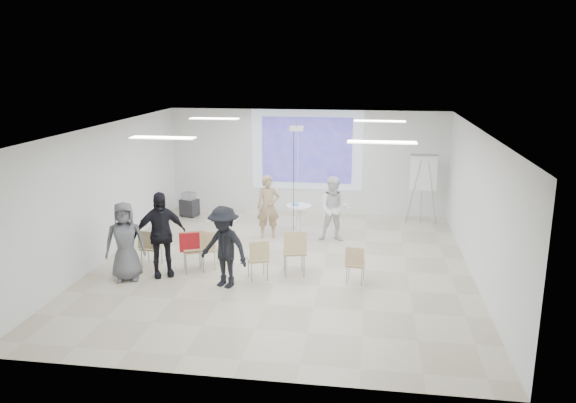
# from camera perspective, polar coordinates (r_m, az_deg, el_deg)

# --- Properties ---
(floor) EXTENTS (8.00, 9.00, 0.10)m
(floor) POSITION_cam_1_polar(r_m,az_deg,el_deg) (12.34, -0.55, -6.77)
(floor) COLOR beige
(floor) RESTS_ON ground
(ceiling) EXTENTS (8.00, 9.00, 0.10)m
(ceiling) POSITION_cam_1_polar(r_m,az_deg,el_deg) (11.60, -0.58, 7.68)
(ceiling) COLOR white
(ceiling) RESTS_ON wall_back
(wall_back) EXTENTS (8.00, 0.10, 3.00)m
(wall_back) POSITION_cam_1_polar(r_m,az_deg,el_deg) (16.29, 1.93, 4.06)
(wall_back) COLOR silver
(wall_back) RESTS_ON floor
(wall_left) EXTENTS (0.10, 9.00, 3.00)m
(wall_left) POSITION_cam_1_polar(r_m,az_deg,el_deg) (13.11, -18.33, 0.85)
(wall_left) COLOR silver
(wall_left) RESTS_ON floor
(wall_right) EXTENTS (0.10, 9.00, 3.00)m
(wall_right) POSITION_cam_1_polar(r_m,az_deg,el_deg) (11.95, 18.99, -0.47)
(wall_right) COLOR silver
(wall_right) RESTS_ON floor
(projection_halo) EXTENTS (3.20, 0.01, 2.30)m
(projection_halo) POSITION_cam_1_polar(r_m,az_deg,el_deg) (16.17, 1.92, 5.24)
(projection_halo) COLOR silver
(projection_halo) RESTS_ON wall_back
(projection_image) EXTENTS (2.60, 0.01, 1.90)m
(projection_image) POSITION_cam_1_polar(r_m,az_deg,el_deg) (16.15, 1.91, 5.23)
(projection_image) COLOR #3C30A4
(projection_image) RESTS_ON wall_back
(pedestal_table) EXTENTS (0.80, 0.80, 0.81)m
(pedestal_table) POSITION_cam_1_polar(r_m,az_deg,el_deg) (14.31, 1.09, -1.69)
(pedestal_table) COLOR silver
(pedestal_table) RESTS_ON floor
(player_left) EXTENTS (0.74, 0.59, 1.80)m
(player_left) POSITION_cam_1_polar(r_m,az_deg,el_deg) (14.01, -2.02, -0.13)
(player_left) COLOR tan
(player_left) RESTS_ON floor
(player_right) EXTENTS (0.88, 0.71, 1.79)m
(player_right) POSITION_cam_1_polar(r_m,az_deg,el_deg) (13.79, 4.75, -0.43)
(player_right) COLOR white
(player_right) RESTS_ON floor
(controller_left) EXTENTS (0.06, 0.12, 0.04)m
(controller_left) POSITION_cam_1_polar(r_m,az_deg,el_deg) (14.16, -1.13, 1.21)
(controller_left) COLOR white
(controller_left) RESTS_ON player_left
(controller_right) EXTENTS (0.05, 0.13, 0.04)m
(controller_right) POSITION_cam_1_polar(r_m,az_deg,el_deg) (13.97, 4.11, 1.10)
(controller_right) COLOR white
(controller_right) RESTS_ON player_right
(chair_far_left) EXTENTS (0.42, 0.45, 0.84)m
(chair_far_left) POSITION_cam_1_polar(r_m,az_deg,el_deg) (12.46, -13.89, -4.34)
(chair_far_left) COLOR tan
(chair_far_left) RESTS_ON floor
(chair_left_mid) EXTENTS (0.59, 0.61, 0.94)m
(chair_left_mid) POSITION_cam_1_polar(r_m,az_deg,el_deg) (11.94, -9.58, -4.60)
(chair_left_mid) COLOR tan
(chair_left_mid) RESTS_ON floor
(chair_left_inner) EXTENTS (0.43, 0.45, 0.85)m
(chair_left_inner) POSITION_cam_1_polar(r_m,az_deg,el_deg) (12.14, -8.16, -4.52)
(chair_left_inner) COLOR tan
(chair_left_inner) RESTS_ON floor
(chair_center) EXTENTS (0.54, 0.56, 0.86)m
(chair_center) POSITION_cam_1_polar(r_m,az_deg,el_deg) (11.40, -3.02, -5.60)
(chair_center) COLOR tan
(chair_center) RESTS_ON floor
(chair_right_inner) EXTENTS (0.57, 0.59, 0.99)m
(chair_right_inner) POSITION_cam_1_polar(r_m,az_deg,el_deg) (11.59, 0.67, -4.84)
(chair_right_inner) COLOR tan
(chair_right_inner) RESTS_ON floor
(chair_right_far) EXTENTS (0.41, 0.44, 0.80)m
(chair_right_far) POSITION_cam_1_polar(r_m,az_deg,el_deg) (11.29, 6.84, -6.10)
(chair_right_far) COLOR tan
(chair_right_far) RESTS_ON floor
(red_jacket) EXTENTS (0.41, 0.25, 0.39)m
(red_jacket) POSITION_cam_1_polar(r_m,az_deg,el_deg) (11.77, -9.98, -4.07)
(red_jacket) COLOR #AF151A
(red_jacket) RESTS_ON chair_left_mid
(laptop) EXTENTS (0.33, 0.25, 0.02)m
(laptop) POSITION_cam_1_polar(r_m,az_deg,el_deg) (12.24, -8.05, -4.58)
(laptop) COLOR black
(laptop) RESTS_ON chair_left_inner
(audience_left) EXTENTS (1.39, 1.20, 2.05)m
(audience_left) POSITION_cam_1_polar(r_m,az_deg,el_deg) (11.77, -12.88, -2.66)
(audience_left) COLOR black
(audience_left) RESTS_ON floor
(audience_mid) EXTENTS (1.36, 1.06, 1.86)m
(audience_mid) POSITION_cam_1_polar(r_m,az_deg,el_deg) (11.02, -6.53, -4.07)
(audience_mid) COLOR black
(audience_mid) RESTS_ON floor
(audience_outer) EXTENTS (1.04, 0.86, 1.82)m
(audience_outer) POSITION_cam_1_polar(r_m,az_deg,el_deg) (11.77, -16.24, -3.47)
(audience_outer) COLOR slate
(audience_outer) RESTS_ON floor
(flipchart_easel) EXTENTS (0.84, 0.63, 1.94)m
(flipchart_easel) POSITION_cam_1_polar(r_m,az_deg,el_deg) (15.47, 13.61, 2.85)
(flipchart_easel) COLOR gray
(flipchart_easel) RESTS_ON floor
(av_cart) EXTENTS (0.55, 0.49, 0.70)m
(av_cart) POSITION_cam_1_polar(r_m,az_deg,el_deg) (16.30, -9.98, -0.38)
(av_cart) COLOR black
(av_cart) RESTS_ON floor
(ceiling_projector) EXTENTS (0.30, 0.25, 3.00)m
(ceiling_projector) POSITION_cam_1_polar(r_m,az_deg,el_deg) (13.09, 0.88, 6.84)
(ceiling_projector) COLOR white
(ceiling_projector) RESTS_ON ceiling
(fluor_panel_nw) EXTENTS (1.20, 0.30, 0.02)m
(fluor_panel_nw) POSITION_cam_1_polar(r_m,az_deg,el_deg) (13.98, -7.49, 8.35)
(fluor_panel_nw) COLOR white
(fluor_panel_nw) RESTS_ON ceiling
(fluor_panel_ne) EXTENTS (1.20, 0.30, 0.02)m
(fluor_panel_ne) POSITION_cam_1_polar(r_m,az_deg,el_deg) (13.46, 9.30, 8.06)
(fluor_panel_ne) COLOR white
(fluor_panel_ne) RESTS_ON ceiling
(fluor_panel_sw) EXTENTS (1.20, 0.30, 0.02)m
(fluor_panel_sw) POSITION_cam_1_polar(r_m,az_deg,el_deg) (10.68, -12.60, 6.35)
(fluor_panel_sw) COLOR white
(fluor_panel_sw) RESTS_ON ceiling
(fluor_panel_se) EXTENTS (1.20, 0.30, 0.02)m
(fluor_panel_se) POSITION_cam_1_polar(r_m,az_deg,el_deg) (9.98, 9.52, 5.96)
(fluor_panel_se) COLOR white
(fluor_panel_se) RESTS_ON ceiling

